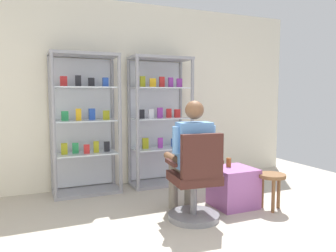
# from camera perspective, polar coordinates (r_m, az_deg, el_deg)

# --- Properties ---
(back_wall) EXTENTS (6.00, 0.10, 2.70)m
(back_wall) POSITION_cam_1_polar(r_m,az_deg,el_deg) (4.97, -8.53, 5.39)
(back_wall) COLOR silver
(back_wall) RESTS_ON ground
(display_cabinet_left) EXTENTS (0.90, 0.45, 1.90)m
(display_cabinet_left) POSITION_cam_1_polar(r_m,az_deg,el_deg) (4.64, -14.27, 0.50)
(display_cabinet_left) COLOR gray
(display_cabinet_left) RESTS_ON ground
(display_cabinet_right) EXTENTS (0.90, 0.45, 1.90)m
(display_cabinet_right) POSITION_cam_1_polar(r_m,az_deg,el_deg) (4.94, -1.59, 1.01)
(display_cabinet_right) COLOR gray
(display_cabinet_right) RESTS_ON ground
(office_chair) EXTENTS (0.59, 0.56, 0.96)m
(office_chair) POSITION_cam_1_polar(r_m,az_deg,el_deg) (3.56, 4.85, -10.16)
(office_chair) COLOR slate
(office_chair) RESTS_ON ground
(seated_shopkeeper) EXTENTS (0.52, 0.59, 1.29)m
(seated_shopkeeper) POSITION_cam_1_polar(r_m,az_deg,el_deg) (3.64, 3.90, -4.67)
(seated_shopkeeper) COLOR slate
(seated_shopkeeper) RESTS_ON ground
(storage_crate) EXTENTS (0.48, 0.48, 0.47)m
(storage_crate) POSITION_cam_1_polar(r_m,az_deg,el_deg) (4.12, 11.21, -10.34)
(storage_crate) COLOR #9E599E
(storage_crate) RESTS_ON ground
(tea_glass) EXTENTS (0.06, 0.06, 0.11)m
(tea_glass) POSITION_cam_1_polar(r_m,az_deg,el_deg) (4.11, 10.49, -6.21)
(tea_glass) COLOR brown
(tea_glass) RESTS_ON storage_crate
(wooden_stool) EXTENTS (0.32, 0.32, 0.43)m
(wooden_stool) POSITION_cam_1_polar(r_m,az_deg,el_deg) (4.09, 17.55, -9.11)
(wooden_stool) COLOR brown
(wooden_stool) RESTS_ON ground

